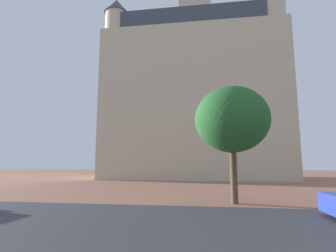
% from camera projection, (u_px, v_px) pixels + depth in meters
% --- Properties ---
extents(ground_plane, '(120.00, 120.00, 0.00)m').
position_uv_depth(ground_plane, '(155.00, 224.00, 8.76)').
color(ground_plane, '#93604C').
extents(street_asphalt_strip, '(120.00, 7.72, 0.00)m').
position_uv_depth(street_asphalt_strip, '(154.00, 225.00, 8.61)').
color(street_asphalt_strip, '#38383D').
rests_on(street_asphalt_strip, ground_plane).
extents(landmark_building, '(23.18, 11.57, 38.66)m').
position_uv_depth(landmark_building, '(194.00, 93.00, 35.12)').
color(landmark_building, beige).
rests_on(landmark_building, ground_plane).
extents(tree_curb_far, '(3.93, 3.93, 6.12)m').
position_uv_depth(tree_curb_far, '(232.00, 120.00, 13.59)').
color(tree_curb_far, brown).
rests_on(tree_curb_far, ground_plane).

